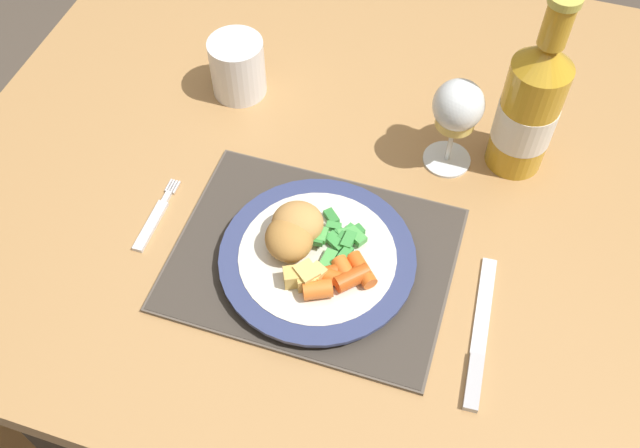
{
  "coord_description": "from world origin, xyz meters",
  "views": [
    {
      "loc": [
        0.15,
        -0.65,
        1.51
      ],
      "look_at": [
        -0.01,
        -0.14,
        0.78
      ],
      "focal_mm": 40.0,
      "sensor_mm": 36.0,
      "label": 1
    }
  ],
  "objects": [
    {
      "name": "dining_table",
      "position": [
        0.0,
        0.0,
        0.65
      ],
      "size": [
        1.13,
        0.96,
        0.74
      ],
      "color": "#AD7F4C",
      "rests_on": "ground"
    },
    {
      "name": "roast_potatoes",
      "position": [
        0.0,
        -0.22,
        0.78
      ],
      "size": [
        0.05,
        0.04,
        0.03
      ],
      "color": "#DBB256",
      "rests_on": "dinner_plate"
    },
    {
      "name": "table_knife",
      "position": [
        0.22,
        -0.23,
        0.74
      ],
      "size": [
        0.03,
        0.21,
        0.01
      ],
      "color": "silver",
      "rests_on": "dining_table"
    },
    {
      "name": "green_beans_pile",
      "position": [
        0.02,
        -0.15,
        0.77
      ],
      "size": [
        0.07,
        0.09,
        0.02
      ],
      "color": "#338438",
      "rests_on": "dinner_plate"
    },
    {
      "name": "drinking_cup",
      "position": [
        -0.21,
        0.09,
        0.79
      ],
      "size": [
        0.08,
        0.08,
        0.09
      ],
      "color": "white",
      "rests_on": "dining_table"
    },
    {
      "name": "fork",
      "position": [
        -0.23,
        -0.18,
        0.74
      ],
      "size": [
        0.02,
        0.12,
        0.01
      ],
      "color": "silver",
      "rests_on": "dining_table"
    },
    {
      "name": "dinner_plate",
      "position": [
        -0.0,
        -0.18,
        0.76
      ],
      "size": [
        0.25,
        0.25,
        0.02
      ],
      "color": "silver",
      "rests_on": "placemat"
    },
    {
      "name": "ground_plane",
      "position": [
        0.0,
        0.0,
        0.0
      ],
      "size": [
        6.0,
        6.0,
        0.0
      ],
      "primitive_type": "plane",
      "color": "#4C4238"
    },
    {
      "name": "wine_glass",
      "position": [
        0.12,
        0.04,
        0.84
      ],
      "size": [
        0.07,
        0.07,
        0.14
      ],
      "color": "silver",
      "rests_on": "dining_table"
    },
    {
      "name": "breaded_croquettes",
      "position": [
        -0.03,
        -0.17,
        0.79
      ],
      "size": [
        0.09,
        0.11,
        0.05
      ],
      "color": "#B77F3D",
      "rests_on": "dinner_plate"
    },
    {
      "name": "bottle",
      "position": [
        0.21,
        0.07,
        0.85
      ],
      "size": [
        0.08,
        0.08,
        0.28
      ],
      "color": "gold",
      "rests_on": "dining_table"
    },
    {
      "name": "placemat",
      "position": [
        -0.01,
        -0.17,
        0.74
      ],
      "size": [
        0.35,
        0.27,
        0.01
      ],
      "color": "brown",
      "rests_on": "dining_table"
    },
    {
      "name": "glazed_carrots",
      "position": [
        0.04,
        -0.21,
        0.78
      ],
      "size": [
        0.09,
        0.09,
        0.02
      ],
      "color": "orange",
      "rests_on": "dinner_plate"
    }
  ]
}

